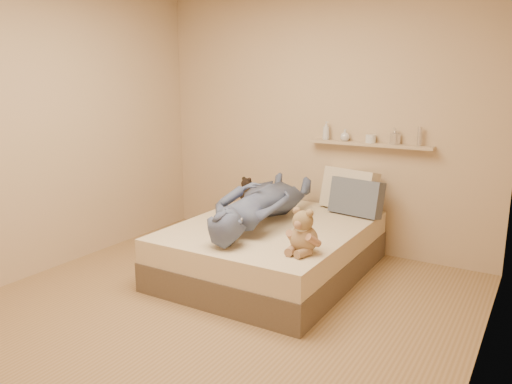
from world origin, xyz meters
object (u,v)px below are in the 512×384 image
Objects in this scene: teddy_bear at (303,234)px; pillow_grey at (356,197)px; pillow_cream at (349,190)px; person at (260,202)px; game_console at (231,221)px; dark_plush at (247,191)px; bed at (272,249)px; wall_shelf at (369,144)px.

pillow_grey is (-0.03, 1.22, 0.03)m from teddy_bear.
pillow_cream is 0.34× the size of person.
dark_plush is at bearing 116.34° from game_console.
game_console reaches higher than bed.
teddy_bear is 0.63× the size of pillow_cream.
game_console is at bearing -178.40° from teddy_bear.
pillow_grey is (0.12, -0.14, -0.03)m from pillow_cream.
teddy_bear is 1.22m from pillow_grey.
bed is at bearing -127.12° from pillow_grey.
dark_plush is 0.48× the size of pillow_cream.
dark_plush is at bearing -164.73° from wall_shelf.
game_console is 1.27m from dark_plush.
person reaches higher than dark_plush.
bed is 3.45× the size of pillow_cream.
wall_shelf reaches higher than person.
pillow_cream is at bearing 96.49° from teddy_bear.
game_console is 0.52× the size of teddy_bear.
pillow_grey reaches higher than dark_plush.
game_console is 0.33× the size of pillow_cream.
person is at bearing -50.14° from dark_plush.
teddy_bear is (0.62, 0.02, -0.02)m from game_console.
pillow_cream is (-0.15, 1.36, 0.06)m from teddy_bear.
game_console is at bearing -115.52° from pillow_grey.
game_console is 0.36× the size of pillow_grey.
person is at bearing 143.34° from teddy_bear.
person is 1.36× the size of wall_shelf.
pillow_cream is at bearing 71.29° from game_console.
bed is at bearing -43.01° from dark_plush.
game_console is 0.11× the size of person.
person is (0.52, -0.62, 0.08)m from dark_plush.
wall_shelf reaches higher than pillow_cream.
bed is 0.85m from teddy_bear.
pillow_cream is at bearing 131.50° from pillow_grey.
game_console is at bearing 87.66° from person.
dark_plush is (-0.63, 0.59, 0.34)m from bed.
wall_shelf is (-0.00, 1.44, 0.51)m from teddy_bear.
game_console is 0.15× the size of wall_shelf.
wall_shelf is at bearing 82.76° from pillow_grey.
wall_shelf reaches higher than teddy_bear.
person is (-0.63, -0.73, 0.03)m from pillow_grey.
game_console is 1.66m from wall_shelf.
pillow_grey is at bearing -97.24° from wall_shelf.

